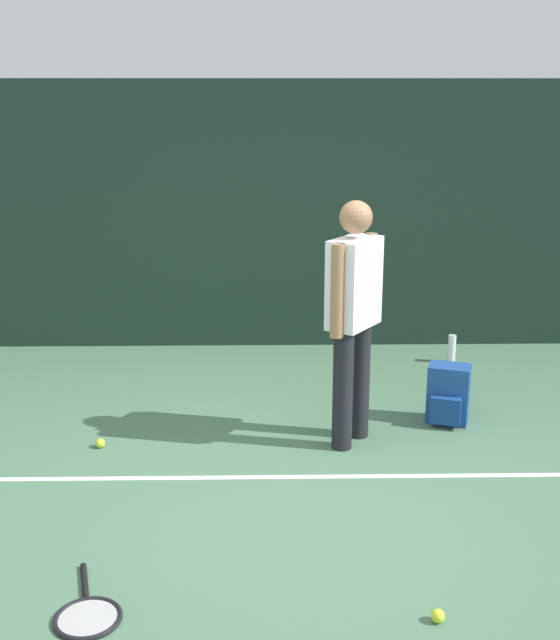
{
  "coord_description": "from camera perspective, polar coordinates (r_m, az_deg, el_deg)",
  "views": [
    {
      "loc": [
        -0.09,
        -4.44,
        2.42
      ],
      "look_at": [
        0.0,
        0.4,
        1.0
      ],
      "focal_mm": 45.21,
      "sensor_mm": 36.0,
      "label": 1
    }
  ],
  "objects": [
    {
      "name": "ground_plane",
      "position": [
        5.06,
        0.08,
        -12.23
      ],
      "size": [
        12.0,
        12.0,
        0.0
      ],
      "primitive_type": "plane",
      "color": "#4C7556"
    },
    {
      "name": "back_fence",
      "position": [
        7.54,
        -0.35,
        7.3
      ],
      "size": [
        10.0,
        0.1,
        2.47
      ],
      "primitive_type": "cube",
      "color": "#192D23",
      "rests_on": "ground"
    },
    {
      "name": "tennis_player",
      "position": [
        5.43,
        5.22,
        0.75
      ],
      "size": [
        0.41,
        0.45,
        1.7
      ],
      "rotation": [
        0.0,
        0.0,
        -2.18
      ],
      "color": "black",
      "rests_on": "ground"
    },
    {
      "name": "tennis_racket",
      "position": [
        4.15,
        -13.46,
        -19.6
      ],
      "size": [
        0.4,
        0.64,
        0.03
      ],
      "rotation": [
        0.0,
        0.0,
        4.97
      ],
      "color": "black",
      "rests_on": "ground"
    },
    {
      "name": "water_bottle",
      "position": [
        7.43,
        12.06,
        -2.01
      ],
      "size": [
        0.07,
        0.07,
        0.26
      ],
      "primitive_type": "cylinder",
      "color": "white",
      "rests_on": "ground"
    },
    {
      "name": "backpack",
      "position": [
        6.1,
        11.81,
        -5.25
      ],
      "size": [
        0.35,
        0.35,
        0.44
      ],
      "rotation": [
        0.0,
        0.0,
        5.95
      ],
      "color": "#1E478C",
      "rests_on": "ground"
    },
    {
      "name": "court_line",
      "position": [
        5.26,
        0.03,
        -11.05
      ],
      "size": [
        9.0,
        0.05,
        0.0
      ],
      "primitive_type": "cube",
      "color": "white",
      "rests_on": "ground"
    },
    {
      "name": "tennis_ball_near_player",
      "position": [
        5.77,
        -12.61,
        -8.51
      ],
      "size": [
        0.07,
        0.07,
        0.07
      ],
      "primitive_type": "sphere",
      "color": "#CCE033",
      "rests_on": "ground"
    },
    {
      "name": "tennis_ball_by_fence",
      "position": [
        4.07,
        11.11,
        -19.87
      ],
      "size": [
        0.07,
        0.07,
        0.07
      ],
      "primitive_type": "sphere",
      "color": "#CCE033",
      "rests_on": "ground"
    }
  ]
}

